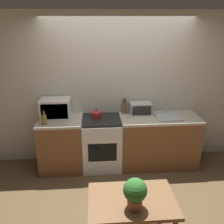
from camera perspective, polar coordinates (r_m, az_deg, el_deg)
name	(u,v)px	position (r m, az deg, el deg)	size (l,w,h in m)	color
ground_plane	(125,196)	(3.89, 3.01, -18.70)	(16.00, 16.00, 0.00)	brown
wall_back	(118,90)	(4.37, 1.32, 5.14)	(10.00, 0.06, 2.60)	beige
counter_left_run	(62,144)	(4.38, -11.45, -7.22)	(0.73, 0.62, 0.90)	brown
counter_right_run	(158,141)	(4.48, 10.50, -6.47)	(1.34, 0.62, 0.90)	brown
stove_range	(102,143)	(4.34, -2.36, -7.07)	(0.65, 0.62, 0.90)	silver
kettle	(96,114)	(4.19, -3.58, -0.38)	(0.16, 0.16, 0.16)	maroon
microwave	(56,108)	(4.26, -12.77, 0.83)	(0.49, 0.34, 0.32)	silver
bottle	(44,119)	(4.03, -15.22, -1.63)	(0.08, 0.08, 0.22)	olive
knife_block	(124,108)	(4.36, 2.86, 1.01)	(0.08, 0.06, 0.27)	brown
toaster_oven	(141,108)	(4.35, 6.55, 0.82)	(0.37, 0.24, 0.21)	#ADAFB5
sink_basin	(167,116)	(4.34, 12.53, -0.83)	(0.40, 0.44, 0.24)	#ADAFB5
dining_table	(132,208)	(2.77, 4.55, -20.95)	(0.89, 0.60, 0.73)	brown
potted_plant	(135,192)	(2.50, 5.31, -17.75)	(0.23, 0.23, 0.32)	#9E5B3D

